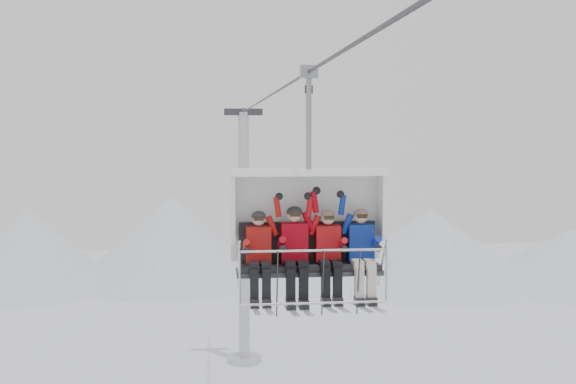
{
  "coord_description": "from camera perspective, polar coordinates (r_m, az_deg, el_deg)",
  "views": [
    {
      "loc": [
        -1.67,
        -15.7,
        12.28
      ],
      "look_at": [
        0.0,
        0.0,
        10.96
      ],
      "focal_mm": 45.0,
      "sensor_mm": 36.0,
      "label": 1
    }
  ],
  "objects": [
    {
      "name": "skier_far_left",
      "position": [
        12.35,
        -2.31,
        -4.78
      ],
      "size": [
        0.43,
        1.69,
        1.68
      ],
      "color": "#AB1511",
      "rests_on": "chairlift_carrier"
    },
    {
      "name": "ridgeline",
      "position": [
        58.52,
        -5.92,
        -4.52
      ],
      "size": [
        72.0,
        21.0,
        7.0
      ],
      "color": "silver",
      "rests_on": "ground"
    },
    {
      "name": "skier_center_left",
      "position": [
        12.41,
        0.54,
        -4.58
      ],
      "size": [
        0.46,
        1.69,
        1.8
      ],
      "color": "#A80313",
      "rests_on": "chairlift_carrier"
    },
    {
      "name": "haul_cable",
      "position": [
        15.82,
        0.0,
        8.49
      ],
      "size": [
        0.06,
        50.0,
        0.06
      ],
      "primitive_type": "cylinder",
      "rotation": [
        1.57,
        0.0,
        0.0
      ],
      "color": "#323237",
      "rests_on": "lift_tower_left"
    },
    {
      "name": "skier_far_right",
      "position": [
        12.59,
        5.83,
        -4.57
      ],
      "size": [
        0.44,
        1.69,
        1.72
      ],
      "color": "navy",
      "rests_on": "chairlift_carrier"
    },
    {
      "name": "skier_center_right",
      "position": [
        12.49,
        3.23,
        -4.68
      ],
      "size": [
        0.43,
        1.69,
        1.69
      ],
      "color": "#B61014",
      "rests_on": "chairlift_carrier"
    },
    {
      "name": "chairlift_carrier",
      "position": [
        12.67,
        1.55,
        -2.2
      ],
      "size": [
        2.68,
        1.17,
        3.98
      ],
      "color": "black",
      "rests_on": "haul_cable"
    },
    {
      "name": "lift_tower_right",
      "position": [
        38.29,
        -3.49,
        -4.99
      ],
      "size": [
        2.0,
        1.8,
        13.48
      ],
      "color": "#B1B3B8",
      "rests_on": "ground"
    }
  ]
}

